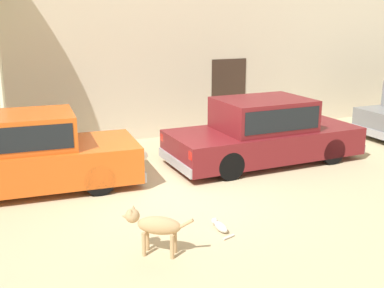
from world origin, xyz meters
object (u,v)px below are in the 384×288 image
object	(u,v)px
stray_cat	(220,226)
stray_dog_spotted	(154,225)
parked_sedan_nearest	(24,153)
parked_sedan_second	(263,131)

from	to	relation	value
stray_cat	stray_dog_spotted	bearing A→B (deg)	99.97
parked_sedan_nearest	stray_dog_spotted	bearing A→B (deg)	-63.40
parked_sedan_second	stray_dog_spotted	bearing A→B (deg)	-140.37
parked_sedan_nearest	stray_cat	world-z (taller)	parked_sedan_nearest
parked_sedan_second	stray_cat	size ratio (longest dim) A/B	8.01
parked_sedan_nearest	stray_cat	distance (m)	4.18
stray_dog_spotted	stray_cat	world-z (taller)	stray_dog_spotted
stray_dog_spotted	stray_cat	bearing A→B (deg)	-131.71
parked_sedan_nearest	parked_sedan_second	size ratio (longest dim) A/B	0.98
parked_sedan_second	stray_cat	xyz separation A→B (m)	(-2.58, -2.94, -0.66)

